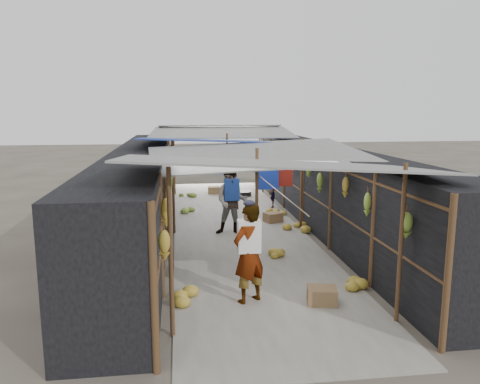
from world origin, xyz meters
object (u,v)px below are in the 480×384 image
crate_near (322,296)px  shopper_blue (232,201)px  black_basin (243,194)px  vendor_seated (272,197)px  vendor_elderly (249,254)px

crate_near → shopper_blue: size_ratio=0.28×
black_basin → shopper_blue: bearing=-101.2°
crate_near → vendor_seated: vendor_seated is taller
black_basin → vendor_seated: vendor_seated is taller
vendor_elderly → shopper_blue: bearing=-123.7°
crate_near → black_basin: (0.08, 10.49, -0.06)m
vendor_seated → crate_near: bearing=1.2°
crate_near → shopper_blue: bearing=114.2°
vendor_elderly → shopper_blue: (0.23, 4.59, 0.03)m
black_basin → vendor_seated: bearing=-74.3°
black_basin → shopper_blue: (-1.12, -5.63, 0.83)m
black_basin → shopper_blue: size_ratio=0.34×
shopper_blue → crate_near: bearing=-64.0°
vendor_elderly → shopper_blue: 4.60m
crate_near → shopper_blue: 5.03m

